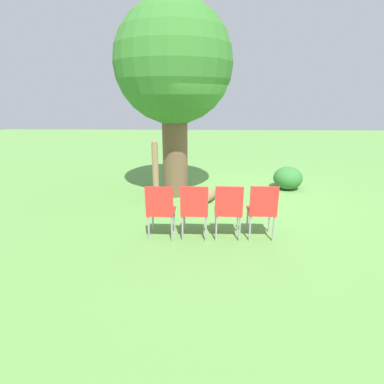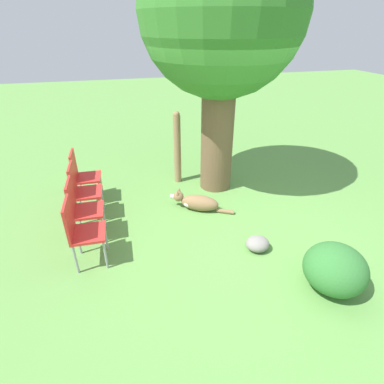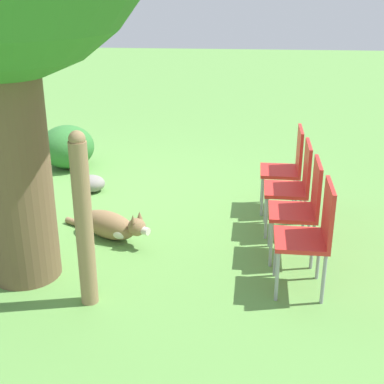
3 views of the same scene
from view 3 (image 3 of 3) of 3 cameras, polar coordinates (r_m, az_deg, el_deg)
The scene contains 9 objects.
ground_plane at distance 6.02m, azimuth -11.18°, elevation -2.15°, with size 30.00×30.00×0.00m, color #609947.
dog at distance 5.33m, azimuth -8.53°, elevation -3.56°, with size 0.99×0.61×0.35m.
fence_post at distance 4.10m, azimuth -11.49°, elevation -3.00°, with size 0.14×0.14×1.41m.
red_chair_0 at distance 5.87m, azimuth 10.24°, elevation 2.96°, with size 0.43×0.45×0.94m.
red_chair_1 at distance 5.36m, azimuth 10.92°, elevation 1.06°, with size 0.43×0.45×0.94m.
red_chair_2 at distance 4.85m, azimuth 11.73°, elevation -1.24°, with size 0.43×0.45×0.94m.
red_chair_3 at distance 4.36m, azimuth 12.73°, elevation -4.07°, with size 0.43×0.45×0.94m.
garden_rock at distance 6.57m, azimuth -10.69°, elevation 0.91°, with size 0.33×0.30×0.20m.
low_shrub at distance 7.45m, azimuth -13.16°, elevation 4.73°, with size 0.72×0.72×0.58m.
Camera 3 is at (-1.64, 5.27, 2.40)m, focal length 50.00 mm.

